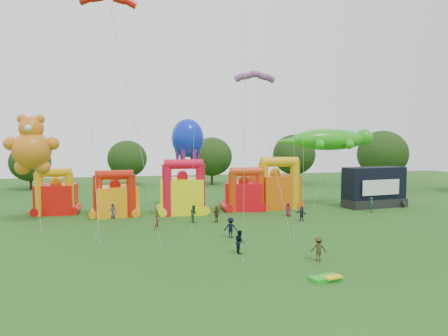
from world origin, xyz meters
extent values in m
plane|color=#1E5016|center=(0.00, 0.00, 0.00)|extent=(160.00, 160.00, 0.00)
cylinder|color=#352314|center=(38.52, 44.45, 1.86)|extent=(0.44, 0.44, 3.72)
ellipsoid|color=#1B3510|center=(38.52, 44.45, 6.41)|extent=(9.30, 9.30, 8.89)
cylinder|color=#352314|center=(25.27, 55.32, 1.75)|extent=(0.44, 0.44, 3.51)
ellipsoid|color=#1B3510|center=(25.27, 55.32, 6.04)|extent=(8.77, 8.78, 8.39)
cylinder|color=#352314|center=(8.23, 57.23, 1.65)|extent=(0.44, 0.44, 3.30)
ellipsoid|color=#1B3510|center=(8.23, 57.23, 5.68)|extent=(8.25, 8.25, 7.88)
cylinder|color=#352314|center=(-8.51, 59.21, 1.55)|extent=(0.44, 0.44, 3.09)
ellipsoid|color=#1B3510|center=(-8.51, 59.21, 5.32)|extent=(7.73, 7.72, 7.38)
cylinder|color=#352314|center=(-25.68, 56.23, 1.44)|extent=(0.44, 0.44, 2.88)
ellipsoid|color=#1B3510|center=(-25.68, 56.23, 4.96)|extent=(7.20, 7.20, 6.88)
cube|color=red|center=(-16.50, 29.73, 1.80)|extent=(4.73, 3.92, 3.60)
cylinder|color=#F4A70C|center=(-18.23, 28.45, 2.57)|extent=(0.97, 0.97, 5.14)
cylinder|color=#F4A70C|center=(-14.78, 28.45, 2.57)|extent=(0.97, 0.97, 5.14)
cylinder|color=#F4A70C|center=(-16.50, 28.45, 5.14)|extent=(3.94, 1.02, 1.02)
sphere|color=#F4A70C|center=(-16.50, 29.73, 3.90)|extent=(1.40, 1.40, 1.40)
cube|color=orange|center=(-9.37, 26.89, 1.75)|extent=(5.54, 4.82, 3.50)
cylinder|color=red|center=(-11.25, 25.49, 2.50)|extent=(1.06, 1.06, 5.00)
cylinder|color=red|center=(-7.50, 25.49, 2.50)|extent=(1.06, 1.06, 5.00)
cylinder|color=red|center=(-9.37, 25.49, 5.00)|extent=(4.28, 1.11, 1.11)
sphere|color=red|center=(-9.37, 26.89, 3.80)|extent=(1.40, 1.40, 1.40)
cube|color=#FFF40D|center=(-1.35, 26.51, 2.16)|extent=(5.65, 4.76, 4.32)
cylinder|color=red|center=(-3.35, 25.02, 3.09)|extent=(1.13, 1.13, 6.17)
cylinder|color=red|center=(0.66, 25.02, 3.09)|extent=(1.13, 1.13, 6.17)
cylinder|color=red|center=(-1.35, 25.02, 6.17)|extent=(4.58, 1.19, 1.19)
sphere|color=red|center=(-1.35, 26.51, 4.62)|extent=(1.40, 1.40, 1.40)
cube|color=red|center=(6.70, 27.35, 1.78)|extent=(5.48, 4.81, 3.55)
cylinder|color=red|center=(4.86, 25.99, 2.54)|extent=(1.03, 1.03, 5.07)
cylinder|color=red|center=(8.53, 25.99, 2.54)|extent=(1.03, 1.03, 5.07)
cylinder|color=red|center=(6.70, 25.99, 5.07)|extent=(4.18, 1.09, 1.09)
sphere|color=red|center=(6.70, 27.35, 3.85)|extent=(1.40, 1.40, 1.40)
cube|color=#DB5A0B|center=(11.31, 28.21, 2.17)|extent=(6.42, 5.59, 4.35)
cylinder|color=#E1A40B|center=(9.14, 26.60, 3.11)|extent=(1.22, 1.22, 6.21)
cylinder|color=#E1A40B|center=(13.47, 26.60, 3.11)|extent=(1.22, 1.22, 6.21)
cylinder|color=#E1A40B|center=(11.31, 26.60, 6.21)|extent=(4.94, 1.28, 1.28)
sphere|color=#E1A40B|center=(11.31, 28.21, 4.65)|extent=(1.40, 1.40, 1.40)
cube|color=black|center=(24.62, 25.63, 0.55)|extent=(8.90, 4.27, 1.10)
cube|color=black|center=(24.62, 25.83, 3.24)|extent=(8.85, 3.86, 4.28)
cube|color=white|center=(24.62, 24.19, 2.81)|extent=(5.87, 0.83, 2.01)
cylinder|color=black|center=(21.19, 24.35, 0.40)|extent=(0.30, 0.90, 0.90)
cylinder|color=black|center=(28.04, 24.35, 0.40)|extent=(0.30, 0.90, 0.90)
sphere|color=orange|center=(-17.66, 23.48, 7.96)|extent=(3.93, 3.93, 3.93)
sphere|color=orange|center=(-17.66, 23.48, 10.28)|extent=(2.50, 2.50, 2.50)
sphere|color=orange|center=(-18.56, 23.48, 11.26)|extent=(0.98, 0.98, 0.98)
sphere|color=orange|center=(-16.77, 23.48, 11.26)|extent=(0.98, 0.98, 0.98)
sphere|color=orange|center=(-19.72, 23.48, 8.67)|extent=(1.43, 1.43, 1.43)
sphere|color=orange|center=(-15.61, 23.48, 8.67)|extent=(1.43, 1.43, 1.43)
sphere|color=orange|center=(-18.64, 23.48, 6.17)|extent=(1.61, 1.61, 1.61)
sphere|color=orange|center=(-16.68, 23.48, 6.17)|extent=(1.61, 1.61, 1.61)
sphere|color=white|center=(-17.66, 22.27, 10.28)|extent=(0.71, 0.71, 0.71)
ellipsoid|color=green|center=(18.57, 27.30, 9.10)|extent=(10.80, 3.37, 2.87)
sphere|color=green|center=(23.85, 27.30, 9.42)|extent=(2.32, 2.32, 2.32)
cone|color=green|center=(13.09, 27.30, 8.89)|extent=(4.22, 1.69, 1.69)
sphere|color=green|center=(20.68, 28.99, 8.47)|extent=(1.27, 1.27, 1.27)
sphere|color=green|center=(20.68, 25.61, 8.47)|extent=(1.27, 1.27, 1.27)
sphere|color=green|center=(16.47, 28.99, 8.47)|extent=(1.27, 1.27, 1.27)
sphere|color=green|center=(16.47, 25.61, 8.47)|extent=(1.27, 1.27, 1.27)
ellipsoid|color=#0D28C5|center=(-0.23, 29.81, 9.29)|extent=(4.20, 4.20, 5.04)
cone|color=#591E8C|center=(1.14, 29.81, 6.98)|extent=(0.94, 0.94, 3.36)
cone|color=#591E8C|center=(0.45, 31.00, 6.98)|extent=(0.94, 0.94, 3.36)
cone|color=#591E8C|center=(-0.91, 31.00, 6.98)|extent=(0.94, 0.94, 3.36)
cone|color=#591E8C|center=(-1.59, 29.81, 6.98)|extent=(0.94, 0.94, 3.36)
cone|color=#591E8C|center=(-0.91, 28.63, 6.98)|extent=(0.94, 0.94, 3.36)
cone|color=#591E8C|center=(0.45, 28.63, 6.98)|extent=(0.94, 0.94, 3.36)
cube|color=green|center=(4.89, 0.93, 0.12)|extent=(2.15, 1.36, 0.24)
cube|color=yellow|center=(5.29, 0.63, 0.26)|extent=(1.29, 0.82, 0.10)
imported|color=#2B2E47|center=(-9.61, 24.98, 0.89)|extent=(0.93, 0.67, 1.78)
imported|color=#5C1A1B|center=(-4.93, 17.96, 0.76)|extent=(0.59, 0.66, 1.52)
imported|color=#183D22|center=(-0.76, 20.91, 0.94)|extent=(0.81, 0.99, 1.89)
imported|color=black|center=(1.54, 13.11, 0.94)|extent=(1.38, 1.04, 1.89)
imported|color=#3C2A18|center=(1.67, 20.21, 0.88)|extent=(1.11, 0.89, 1.76)
imported|color=#28233B|center=(11.12, 18.94, 0.82)|extent=(1.04, 1.59, 1.64)
imported|color=maroon|center=(10.63, 21.75, 0.81)|extent=(0.91, 0.74, 1.62)
imported|color=#1B4531|center=(21.83, 21.96, 0.94)|extent=(0.79, 0.82, 1.89)
imported|color=black|center=(1.09, 8.14, 0.92)|extent=(0.72, 0.92, 1.85)
imported|color=#393417|center=(6.30, 4.81, 0.92)|extent=(1.34, 1.00, 1.84)
camera|label=1|loc=(-6.99, -22.25, 9.03)|focal=32.00mm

